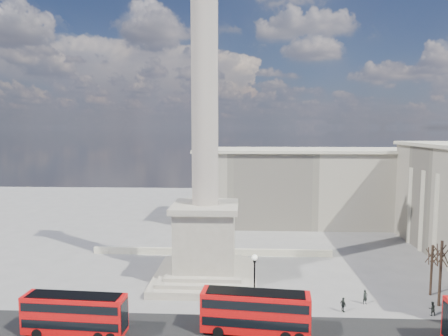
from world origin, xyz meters
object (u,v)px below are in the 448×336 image
red_bus_a (75,314)px  pedestrian_crossing (343,305)px  red_bus_b (256,312)px  pedestrian_standing (432,309)px  pedestrian_walking (365,297)px  nelsons_column (205,189)px  victorian_lamp (254,281)px

red_bus_a → pedestrian_crossing: bearing=15.9°
red_bus_b → pedestrian_standing: (20.10, 5.02, -1.55)m
red_bus_a → pedestrian_walking: red_bus_a is taller
red_bus_a → pedestrian_crossing: red_bus_a is taller
red_bus_b → red_bus_a: bearing=-171.0°
pedestrian_walking → pedestrian_standing: bearing=-44.3°
nelsons_column → red_bus_a: size_ratio=4.68×
victorian_lamp → pedestrian_crossing: size_ratio=4.23×
pedestrian_walking → red_bus_a: bearing=172.8°
red_bus_a → pedestrian_walking: size_ratio=6.03×
red_bus_b → pedestrian_crossing: 11.72m
victorian_lamp → pedestrian_crossing: bearing=10.8°
red_bus_a → red_bus_b: 18.52m
red_bus_a → red_bus_b: size_ratio=0.94×
red_bus_a → victorian_lamp: size_ratio=1.46×
red_bus_a → victorian_lamp: 19.08m
pedestrian_standing → pedestrian_crossing: 9.85m
red_bus_a → pedestrian_standing: red_bus_a is taller
red_bus_b → victorian_lamp: victorian_lamp is taller
red_bus_a → pedestrian_walking: (31.93, 8.74, -1.36)m
pedestrian_crossing → red_bus_b: bearing=94.2°
pedestrian_walking → pedestrian_standing: size_ratio=1.08×
victorian_lamp → red_bus_b: bearing=-88.8°
victorian_lamp → pedestrian_crossing: (10.33, 1.98, -3.43)m
victorian_lamp → pedestrian_walking: victorian_lamp is taller
victorian_lamp → pedestrian_standing: victorian_lamp is taller
nelsons_column → red_bus_b: 19.10m
nelsons_column → victorian_lamp: nelsons_column is taller
pedestrian_walking → pedestrian_standing: pedestrian_walking is taller
pedestrian_crossing → red_bus_a: bearing=79.0°
victorian_lamp → pedestrian_walking: bearing=17.3°
red_bus_b → victorian_lamp: 3.97m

